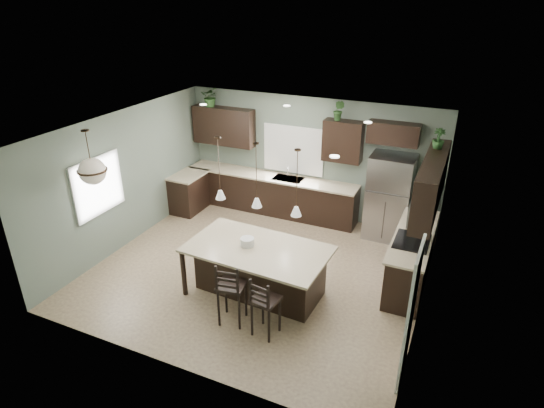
{
  "coord_description": "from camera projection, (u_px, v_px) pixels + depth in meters",
  "views": [
    {
      "loc": [
        3.27,
        -6.67,
        4.88
      ],
      "look_at": [
        0.1,
        0.4,
        1.25
      ],
      "focal_mm": 30.0,
      "sensor_mm": 36.0,
      "label": 1
    }
  ],
  "objects": [
    {
      "name": "fridge_header",
      "position": [
        394.0,
        133.0,
        9.28
      ],
      "size": [
        1.05,
        0.34,
        0.45
      ],
      "primitive_type": "cube",
      "color": "black",
      "rests_on": "room_shell"
    },
    {
      "name": "cooktop",
      "position": [
        412.0,
        241.0,
        7.9
      ],
      "size": [
        0.58,
        0.75,
        0.02
      ],
      "primitive_type": "cube",
      "color": "black",
      "rests_on": "right_countertop"
    },
    {
      "name": "wall_oven_front",
      "position": [
        392.0,
        262.0,
        8.21
      ],
      "size": [
        0.01,
        0.72,
        0.6
      ],
      "primitive_type": "cube",
      "color": "gray",
      "rests_on": "right_lower_cabs"
    },
    {
      "name": "bar_stool_center",
      "position": [
        232.0,
        292.0,
        7.19
      ],
      "size": [
        0.49,
        0.49,
        1.14
      ],
      "primitive_type": "cube",
      "rotation": [
        0.0,
        0.0,
        0.17
      ],
      "color": "black",
      "rests_on": "ground"
    },
    {
      "name": "bar_stool_right",
      "position": [
        266.0,
        306.0,
        6.94
      ],
      "size": [
        0.44,
        0.44,
        1.06
      ],
      "primitive_type": "cube",
      "rotation": [
        0.0,
        0.0,
        -0.14
      ],
      "color": "black",
      "rests_on": "ground"
    },
    {
      "name": "sink_inset",
      "position": [
        288.0,
        179.0,
        10.55
      ],
      "size": [
        0.7,
        0.45,
        0.01
      ],
      "primitive_type": "cube",
      "color": "gray",
      "rests_on": "back_countertop"
    },
    {
      "name": "left_return_cabs",
      "position": [
        189.0,
        193.0,
        11.01
      ],
      "size": [
        0.6,
        0.9,
        0.9
      ],
      "primitive_type": "cube",
      "color": "black",
      "rests_on": "ground"
    },
    {
      "name": "chandelier",
      "position": [
        90.0,
        157.0,
        7.77
      ],
      "size": [
        0.51,
        0.51,
        0.99
      ],
      "primitive_type": null,
      "color": "#F0DEC4",
      "rests_on": "room_shell"
    },
    {
      "name": "left_return_countertop",
      "position": [
        188.0,
        175.0,
        10.8
      ],
      "size": [
        0.66,
        0.96,
        0.04
      ],
      "primitive_type": "cube",
      "color": "#C4B394",
      "rests_on": "left_return_cabs"
    },
    {
      "name": "right_upper_cabs",
      "position": [
        431.0,
        184.0,
        7.64
      ],
      "size": [
        0.34,
        2.35,
        0.9
      ],
      "primitive_type": "cube",
      "color": "black",
      "rests_on": "room_shell"
    },
    {
      "name": "pendant_right",
      "position": [
        297.0,
        183.0,
        6.87
      ],
      "size": [
        0.17,
        0.17,
        1.1
      ],
      "primitive_type": null,
      "color": "silver",
      "rests_on": "room_shell"
    },
    {
      "name": "back_upper_left",
      "position": [
        224.0,
        126.0,
        10.89
      ],
      "size": [
        1.55,
        0.34,
        0.9
      ],
      "primitive_type": "cube",
      "color": "black",
      "rests_on": "room_shell"
    },
    {
      "name": "back_countertop",
      "position": [
        271.0,
        176.0,
        10.73
      ],
      "size": [
        4.2,
        0.66,
        0.04
      ],
      "primitive_type": "cube",
      "color": "#C4B394",
      "rests_on": "back_lower_cabs"
    },
    {
      "name": "refrigerator",
      "position": [
        389.0,
        197.0,
        9.62
      ],
      "size": [
        0.9,
        0.74,
        1.85
      ],
      "primitive_type": "cube",
      "color": "#97989F",
      "rests_on": "ground"
    },
    {
      "name": "ground",
      "position": [
        259.0,
        269.0,
        8.79
      ],
      "size": [
        6.0,
        6.0,
        0.0
      ],
      "primitive_type": "plane",
      "color": "#9E8466",
      "rests_on": "ground"
    },
    {
      "name": "plant_back_left",
      "position": [
        211.0,
        97.0,
        10.69
      ],
      "size": [
        0.54,
        0.5,
        0.48
      ],
      "primitive_type": "imported",
      "rotation": [
        0.0,
        0.0,
        0.38
      ],
      "color": "#2D5425",
      "rests_on": "back_upper_left"
    },
    {
      "name": "faucet",
      "position": [
        288.0,
        173.0,
        10.47
      ],
      "size": [
        0.02,
        0.02,
        0.28
      ],
      "primitive_type": "cylinder",
      "color": "silver",
      "rests_on": "back_countertop"
    },
    {
      "name": "microwave",
      "position": [
        423.0,
        211.0,
        7.6
      ],
      "size": [
        0.4,
        0.75,
        0.4
      ],
      "primitive_type": "cube",
      "color": "gray",
      "rests_on": "right_upper_cabs"
    },
    {
      "name": "kitchen_island",
      "position": [
        258.0,
        271.0,
        7.92
      ],
      "size": [
        2.48,
        1.49,
        0.92
      ],
      "primitive_type": "cube",
      "rotation": [
        0.0,
        0.0,
        -0.05
      ],
      "color": "black",
      "rests_on": "ground"
    },
    {
      "name": "room_shell",
      "position": [
        258.0,
        189.0,
        8.07
      ],
      "size": [
        6.0,
        6.0,
        6.0
      ],
      "color": "slate",
      "rests_on": "ground"
    },
    {
      "name": "back_lower_cabs",
      "position": [
        271.0,
        194.0,
        10.94
      ],
      "size": [
        4.2,
        0.6,
        0.9
      ],
      "primitive_type": "cube",
      "color": "black",
      "rests_on": "ground"
    },
    {
      "name": "window_left",
      "position": [
        97.0,
        186.0,
        8.58
      ],
      "size": [
        0.02,
        1.1,
        1.0
      ],
      "primitive_type": "cube",
      "color": "white",
      "rests_on": "room_shell"
    },
    {
      "name": "pantry_door",
      "position": [
        410.0,
        315.0,
        5.98
      ],
      "size": [
        0.04,
        0.82,
        2.04
      ],
      "primitive_type": "cube",
      "color": "white",
      "rests_on": "ground"
    },
    {
      "name": "right_countertop",
      "position": [
        414.0,
        235.0,
        8.13
      ],
      "size": [
        0.66,
        2.35,
        0.04
      ],
      "primitive_type": "cube",
      "color": "#C4B394",
      "rests_on": "right_lower_cabs"
    },
    {
      "name": "window_back",
      "position": [
        294.0,
        150.0,
        10.54
      ],
      "size": [
        1.35,
        0.02,
        1.0
      ],
      "primitive_type": "cube",
      "color": "white",
      "rests_on": "room_shell"
    },
    {
      "name": "right_lower_cabs",
      "position": [
        412.0,
        258.0,
        8.33
      ],
      "size": [
        0.6,
        2.35,
        0.9
      ],
      "primitive_type": "cube",
      "color": "black",
      "rests_on": "ground"
    },
    {
      "name": "serving_dish",
      "position": [
        247.0,
        242.0,
        7.77
      ],
      "size": [
        0.24,
        0.24,
        0.14
      ],
      "primitive_type": "cylinder",
      "color": "silver",
      "rests_on": "kitchen_island"
    },
    {
      "name": "plant_right_wall",
      "position": [
        439.0,
        139.0,
        7.84
      ],
      "size": [
        0.24,
        0.24,
        0.36
      ],
      "primitive_type": "imported",
      "rotation": [
        0.0,
        0.0,
        0.25
      ],
      "color": "#264F22",
      "rests_on": "right_upper_cabs"
    },
    {
      "name": "plant_back_right",
      "position": [
        339.0,
        110.0,
        9.54
      ],
      "size": [
        0.27,
        0.24,
        0.43
      ],
      "primitive_type": "imported",
      "rotation": [
        0.0,
        0.0,
        -0.22
      ],
      "color": "#2B5224",
      "rests_on": "back_upper_right"
    },
    {
      "name": "pendant_left",
      "position": [
        219.0,
        168.0,
        7.45
      ],
      "size": [
        0.17,
        0.17,
        1.1
      ],
      "primitive_type": null,
      "color": "white",
      "rests_on": "room_shell"
    },
    {
      "name": "back_upper_right",
      "position": [
        343.0,
        141.0,
        9.8
      ],
      "size": [
        0.85,
        0.34,
        0.9
      ],
      "primitive_type": "cube",
      "color": "black",
      "rests_on": "room_shell"
    },
    {
      "name": "pendant_center",
      "position": [
        256.0,
        176.0,
        7.16
      ],
      "size": [
        0.17,
        0.17,
        1.1
      ],
      "primitive_type": null,
      "color": "silver",
      "rests_on": "room_shell"
    }
  ]
}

